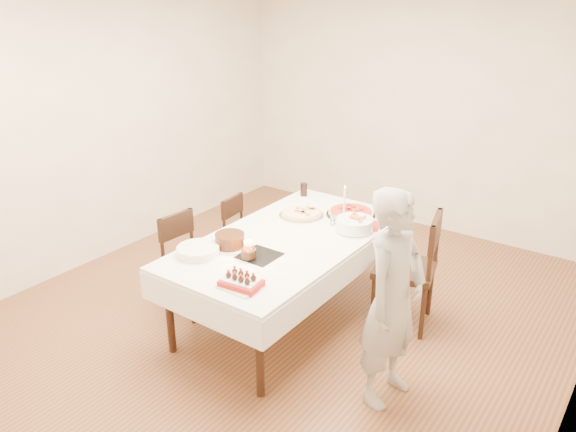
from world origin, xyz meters
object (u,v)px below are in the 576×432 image
Objects in this scene: chair_left_dessert at (192,264)px; layer_cake at (230,241)px; taper_candle at (344,202)px; pizza_white at (301,214)px; person at (393,299)px; dining_table at (288,278)px; chair_right_savory at (405,269)px; birthday_cake at (248,249)px; pasta_bowl at (355,224)px; strawberry_box at (241,282)px; pizza_pepperoni at (351,213)px; cola_glass at (304,189)px; chair_left_savory at (247,236)px.

chair_left_dessert is 0.62m from layer_cake.
pizza_white is at bearing -156.58° from taper_candle.
taper_candle is (-0.97, 1.01, 0.15)m from person.
pizza_white is at bearing -121.01° from chair_left_dessert.
chair_right_savory is at bearing 31.05° from dining_table.
taper_candle reaches higher than birthday_cake.
dining_table is at bearing -130.17° from pasta_bowl.
layer_cake is 0.25m from birthday_cake.
person is at bearing 24.89° from strawberry_box.
pizza_pepperoni is 1.59× the size of strawberry_box.
strawberry_box is (0.97, -0.47, 0.35)m from chair_left_dessert.
pizza_pepperoni reaches higher than dining_table.
birthday_cake is at bearing -80.38° from pizza_white.
strawberry_box is at bearing -88.52° from taper_candle.
pasta_bowl is at bearing -55.35° from pizza_pepperoni.
chair_left_savory is at bearing -127.82° from cola_glass.
chair_right_savory is 1.38m from cola_glass.
birthday_cake is 0.47× the size of strawberry_box.
taper_candle reaches higher than pasta_bowl.
dining_table is 0.85m from pizza_pepperoni.
layer_cake reaches higher than chair_left_dessert.
layer_cake is at bearing 164.87° from birthday_cake.
cola_glass is at bearing 98.33° from layer_cake.
taper_candle is 2.54× the size of cola_glass.
pizza_white is at bearing 179.04° from pasta_bowl.
chair_right_savory is 1.00m from person.
birthday_cake reaches higher than pasta_bowl.
dining_table is 0.63m from pizza_white.
layer_cake is (-1.41, -0.01, 0.04)m from person.
chair_right_savory reaches higher than cola_glass.
chair_left_dessert is 6.61× the size of birthday_cake.
chair_left_dessert is at bearing -165.31° from chair_right_savory.
taper_candle is at bearing -89.77° from pizza_pepperoni.
chair_left_savory is 5.90× the size of birthday_cake.
cola_glass is at bearing 148.66° from chair_right_savory.
dining_table is 6.61× the size of taper_candle.
strawberry_box is at bearing -128.73° from chair_right_savory.
pasta_bowl is 1.01m from birthday_cake.
layer_cake reaches higher than strawberry_box.
strawberry_box is (1.02, -1.28, 0.40)m from chair_left_savory.
cola_glass is at bearing 107.54° from birthday_cake.
pasta_bowl is 0.28m from taper_candle.
layer_cake is at bearing 178.41° from chair_left_dessert.
pizza_white is (-1.00, -0.05, 0.27)m from chair_right_savory.
taper_candle is 1.11m from birthday_cake.
pizza_pepperoni is (0.98, 0.29, 0.39)m from chair_left_savory.
taper_candle is at bearing 66.90° from layer_cake.
chair_left_savory is 2.47× the size of pasta_bowl.
chair_left_dessert is (0.06, -0.81, 0.05)m from chair_left_savory.
dining_table is at bearing 58.11° from layer_cake.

